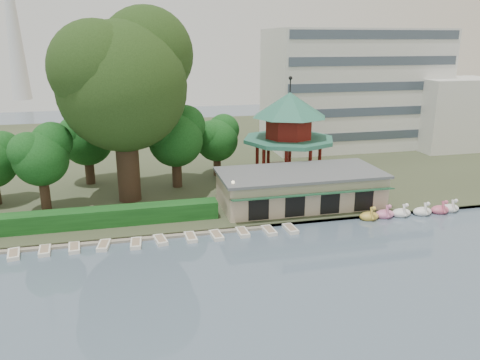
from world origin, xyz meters
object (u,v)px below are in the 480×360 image
object	(u,v)px
boathouse	(300,188)
pavilion	(289,127)
dock	(100,241)
big_tree	(124,76)

from	to	relation	value
boathouse	pavilion	distance (m)	11.43
dock	big_tree	size ratio (longest dim) A/B	1.54
dock	big_tree	distance (m)	18.58
big_tree	pavilion	bearing A→B (deg)	10.26
dock	pavilion	xyz separation A→B (m)	(24.00, 14.80, 7.36)
dock	boathouse	bearing A→B (deg)	12.24
boathouse	big_tree	bearing A→B (deg)	161.59
dock	pavilion	distance (m)	29.14
dock	pavilion	world-z (taller)	pavilion
big_tree	boathouse	bearing A→B (deg)	-18.41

